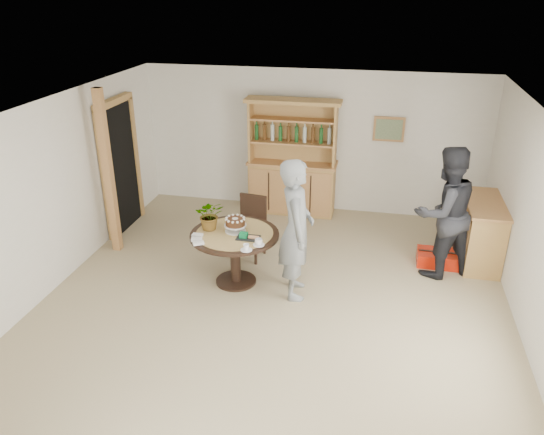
{
  "coord_description": "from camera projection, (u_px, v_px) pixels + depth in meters",
  "views": [
    {
      "loc": [
        1.2,
        -5.5,
        3.86
      ],
      "look_at": [
        -0.1,
        0.59,
        1.05
      ],
      "focal_mm": 35.0,
      "sensor_mm": 36.0,
      "label": 1
    }
  ],
  "objects": [
    {
      "name": "room_shell",
      "position": [
        270.0,
        184.0,
        6.01
      ],
      "size": [
        6.04,
        7.04,
        2.52
      ],
      "color": "white",
      "rests_on": "ground"
    },
    {
      "name": "sideboard",
      "position": [
        481.0,
        231.0,
        7.79
      ],
      "size": [
        0.54,
        1.26,
        0.94
      ],
      "color": "tan",
      "rests_on": "ground"
    },
    {
      "name": "birthday_cake",
      "position": [
        235.0,
        223.0,
        7.08
      ],
      "size": [
        0.3,
        0.3,
        0.2
      ],
      "color": "white",
      "rests_on": "dining_table"
    },
    {
      "name": "napkins",
      "position": [
        198.0,
        239.0,
        6.88
      ],
      "size": [
        0.24,
        0.33,
        0.03
      ],
      "color": "white",
      "rests_on": "dining_table"
    },
    {
      "name": "flower_vase",
      "position": [
        210.0,
        215.0,
        7.11
      ],
      "size": [
        0.47,
        0.44,
        0.42
      ],
      "primitive_type": "imported",
      "rotation": [
        0.0,
        0.0,
        0.35
      ],
      "color": "#3F7233",
      "rests_on": "dining_table"
    },
    {
      "name": "teen_boy",
      "position": [
        296.0,
        230.0,
        6.76
      ],
      "size": [
        0.58,
        0.76,
        1.88
      ],
      "primitive_type": "imported",
      "rotation": [
        0.0,
        0.0,
        1.77
      ],
      "color": "slate",
      "rests_on": "ground"
    },
    {
      "name": "dining_chair",
      "position": [
        251.0,
        223.0,
        7.92
      ],
      "size": [
        0.48,
        0.48,
        0.95
      ],
      "rotation": [
        0.0,
        0.0,
        -0.15
      ],
      "color": "black",
      "rests_on": "ground"
    },
    {
      "name": "doorway",
      "position": [
        120.0,
        165.0,
        8.61
      ],
      "size": [
        0.13,
        1.1,
        2.18
      ],
      "color": "black",
      "rests_on": "ground"
    },
    {
      "name": "pine_post",
      "position": [
        108.0,
        173.0,
        7.79
      ],
      "size": [
        0.12,
        0.12,
        2.5
      ],
      "primitive_type": "cube",
      "color": "tan",
      "rests_on": "ground"
    },
    {
      "name": "gift_tray",
      "position": [
        248.0,
        237.0,
        6.93
      ],
      "size": [
        0.3,
        0.2,
        0.08
      ],
      "color": "black",
      "rests_on": "dining_table"
    },
    {
      "name": "coffee_cup_a",
      "position": [
        259.0,
        242.0,
        6.75
      ],
      "size": [
        0.15,
        0.15,
        0.09
      ],
      "color": "white",
      "rests_on": "dining_table"
    },
    {
      "name": "hutch",
      "position": [
        292.0,
        175.0,
        9.38
      ],
      "size": [
        1.62,
        0.54,
        2.04
      ],
      "color": "tan",
      "rests_on": "ground"
    },
    {
      "name": "adult_person",
      "position": [
        444.0,
        213.0,
        7.25
      ],
      "size": [
        1.15,
        1.08,
        1.88
      ],
      "primitive_type": "imported",
      "rotation": [
        0.0,
        0.0,
        3.68
      ],
      "color": "black",
      "rests_on": "ground"
    },
    {
      "name": "coffee_cup_b",
      "position": [
        246.0,
        248.0,
        6.62
      ],
      "size": [
        0.15,
        0.15,
        0.08
      ],
      "color": "white",
      "rests_on": "dining_table"
    },
    {
      "name": "dining_table",
      "position": [
        235.0,
        243.0,
        7.15
      ],
      "size": [
        1.2,
        1.2,
        0.76
      ],
      "color": "black",
      "rests_on": "ground"
    },
    {
      "name": "red_suitcase",
      "position": [
        438.0,
        258.0,
        7.82
      ],
      "size": [
        0.6,
        0.41,
        0.21
      ],
      "rotation": [
        0.0,
        0.0,
        -0.01
      ],
      "color": "red",
      "rests_on": "ground"
    },
    {
      "name": "ground",
      "position": [
        270.0,
        312.0,
        6.72
      ],
      "size": [
        7.0,
        7.0,
        0.0
      ],
      "primitive_type": "plane",
      "color": "#C7B488",
      "rests_on": "ground"
    }
  ]
}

